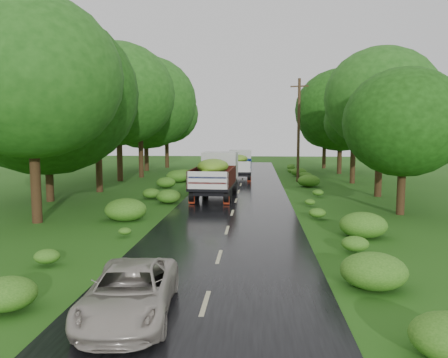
# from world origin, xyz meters

# --- Properties ---
(ground) EXTENTS (120.00, 120.00, 0.00)m
(ground) POSITION_xyz_m (0.00, 0.00, 0.00)
(ground) COLOR #1E4A0F
(ground) RESTS_ON ground
(road) EXTENTS (6.50, 80.00, 0.02)m
(road) POSITION_xyz_m (0.00, 5.00, 0.01)
(road) COLOR black
(road) RESTS_ON ground
(road_lines) EXTENTS (0.12, 69.60, 0.00)m
(road_lines) POSITION_xyz_m (0.00, 6.00, 0.02)
(road_lines) COLOR #BFB78C
(road_lines) RESTS_ON road
(truck_near) EXTENTS (2.65, 6.78, 2.81)m
(truck_near) POSITION_xyz_m (-1.35, 13.48, 1.59)
(truck_near) COLOR black
(truck_near) RESTS_ON ground
(truck_far) EXTENTS (2.15, 5.92, 2.48)m
(truck_far) POSITION_xyz_m (-0.28, 24.64, 1.40)
(truck_far) COLOR black
(truck_far) RESTS_ON ground
(car) EXTENTS (2.26, 4.28, 1.15)m
(car) POSITION_xyz_m (-1.62, -4.87, 0.59)
(car) COLOR #AFA69C
(car) RESTS_ON road
(utility_pole) EXTENTS (1.46, 0.55, 8.54)m
(utility_pole) POSITION_xyz_m (4.69, 22.48, 4.40)
(utility_pole) COLOR #382616
(utility_pole) RESTS_ON ground
(trees_left) EXTENTS (6.67, 34.98, 9.35)m
(trees_left) POSITION_xyz_m (-10.12, 20.71, 6.65)
(trees_left) COLOR black
(trees_left) RESTS_ON ground
(trees_right) EXTENTS (4.78, 31.38, 8.21)m
(trees_right) POSITION_xyz_m (9.09, 22.49, 5.56)
(trees_right) COLOR black
(trees_right) RESTS_ON ground
(shrubs) EXTENTS (11.90, 44.00, 0.70)m
(shrubs) POSITION_xyz_m (0.00, 14.00, 0.35)
(shrubs) COLOR #2D6517
(shrubs) RESTS_ON ground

